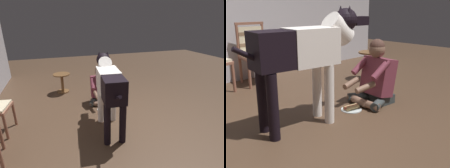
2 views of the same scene
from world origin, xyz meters
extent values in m
plane|color=#4B3525|center=(0.00, 0.00, 0.00)|extent=(13.08, 13.08, 0.00)
cylinder|color=#8D5945|center=(0.01, 2.08, 0.21)|extent=(0.04, 0.04, 0.42)
cylinder|color=#8D5945|center=(-0.40, 2.00, 0.21)|extent=(0.04, 0.04, 0.42)
cylinder|color=#8D5945|center=(0.66, 2.01, 0.21)|extent=(0.04, 0.04, 0.42)
cylinder|color=#8D5945|center=(0.25, 2.07, 0.21)|extent=(0.04, 0.04, 0.42)
cube|color=#353C3C|center=(1.19, 0.32, 0.06)|extent=(0.28, 0.36, 0.12)
cylinder|color=#353C3C|center=(1.02, 0.18, 0.07)|extent=(0.41, 0.23, 0.11)
cylinder|color=brown|center=(0.88, 0.27, 0.06)|extent=(0.11, 0.36, 0.09)
cylinder|color=#353C3C|center=(1.05, 0.49, 0.07)|extent=(0.40, 0.30, 0.11)
cylinder|color=brown|center=(0.90, 0.43, 0.06)|extent=(0.16, 0.37, 0.09)
cube|color=brown|center=(1.16, 0.32, 0.36)|extent=(0.34, 0.43, 0.51)
cylinder|color=brown|center=(0.99, 0.16, 0.49)|extent=(0.30, 0.11, 0.24)
cylinder|color=brown|center=(0.80, 0.23, 0.30)|extent=(0.28, 0.14, 0.12)
cylinder|color=brown|center=(1.03, 0.51, 0.49)|extent=(0.30, 0.11, 0.24)
cylinder|color=brown|center=(0.82, 0.48, 0.30)|extent=(0.27, 0.08, 0.12)
sphere|color=brown|center=(1.12, 0.33, 0.71)|extent=(0.21, 0.21, 0.21)
sphere|color=#4B3027|center=(1.12, 0.33, 0.74)|extent=(0.19, 0.19, 0.19)
cylinder|color=white|center=(0.29, 0.53, 0.32)|extent=(0.10, 0.10, 0.65)
cylinder|color=white|center=(0.27, 0.30, 0.32)|extent=(0.10, 0.10, 0.65)
cylinder|color=black|center=(-0.35, 0.60, 0.32)|extent=(0.10, 0.10, 0.65)
cylinder|color=black|center=(-0.38, 0.37, 0.32)|extent=(0.10, 0.10, 0.65)
cube|color=white|center=(0.15, 0.43, 0.84)|extent=(0.55, 0.39, 0.38)
cube|color=black|center=(-0.25, 0.47, 0.84)|extent=(0.48, 0.36, 0.36)
cylinder|color=white|center=(0.49, 0.39, 0.99)|extent=(0.40, 0.27, 0.37)
sphere|color=black|center=(0.60, 0.38, 1.09)|extent=(0.25, 0.25, 0.25)
cube|color=black|center=(0.81, 0.36, 1.07)|extent=(0.20, 0.13, 0.10)
cone|color=black|center=(0.60, 0.46, 1.18)|extent=(0.10, 0.10, 0.11)
cone|color=black|center=(0.58, 0.31, 1.18)|extent=(0.10, 0.10, 0.11)
cylinder|color=black|center=(-0.49, 0.50, 0.80)|extent=(0.34, 0.08, 0.22)
cylinder|color=silver|center=(0.70, 0.37, 0.01)|extent=(0.25, 0.25, 0.01)
cylinder|color=tan|center=(0.70, 0.35, 0.04)|extent=(0.20, 0.08, 0.05)
cylinder|color=tan|center=(0.71, 0.39, 0.04)|extent=(0.20, 0.08, 0.05)
cylinder|color=#B14636|center=(0.70, 0.37, 0.04)|extent=(0.20, 0.07, 0.04)
cylinder|color=brown|center=(1.98, 1.10, 0.23)|extent=(0.07, 0.07, 0.46)
cylinder|color=brown|center=(1.98, 1.10, 0.01)|extent=(0.31, 0.31, 0.02)
cylinder|color=brown|center=(1.98, 1.10, 0.47)|extent=(0.42, 0.42, 0.03)
camera|label=1|loc=(-2.49, 1.24, 1.79)|focal=28.35mm
camera|label=2|loc=(-1.60, -1.73, 1.24)|focal=43.44mm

